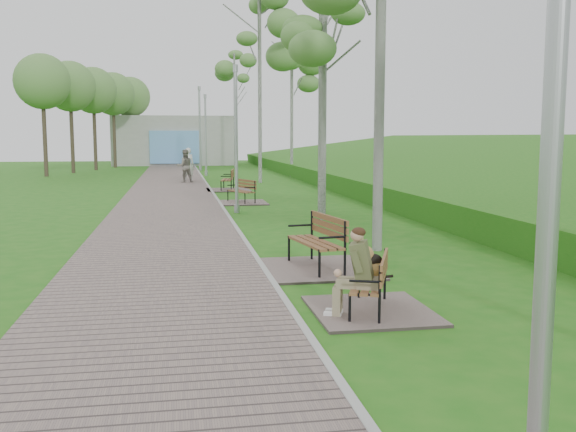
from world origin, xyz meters
name	(u,v)px	position (x,y,z in m)	size (l,w,h in m)	color
walkway	(170,197)	(-1.75, 21.50, 0.02)	(3.50, 67.00, 0.04)	#6D5C58
kerb	(215,196)	(0.00, 21.50, 0.03)	(0.10, 67.00, 0.05)	#999993
embankment	(518,195)	(12.00, 20.00, 0.00)	(14.00, 70.00, 1.60)	#3C741E
building_north	(175,141)	(-1.50, 50.97, 1.99)	(10.00, 5.20, 4.00)	#9E9E99
bench_main	(366,285)	(0.97, 4.39, 0.38)	(1.57, 1.75, 1.37)	#6D5C58
bench_second	(316,257)	(0.90, 7.25, 0.22)	(1.95, 2.16, 1.20)	#6D5C58
bench_third	(241,198)	(0.77, 18.82, 0.19)	(1.68, 1.87, 1.03)	#6D5C58
bench_far	(227,186)	(0.72, 24.34, 0.21)	(1.85, 2.06, 1.14)	#6D5C58
lamp_post_near	(549,195)	(0.26, -0.84, 2.06)	(0.17, 0.17, 4.41)	#A1A3A9
lamp_post_second	(236,145)	(0.34, 15.98, 2.09)	(0.17, 0.17, 4.48)	#A1A3A9
lamp_post_third	(206,138)	(0.31, 35.27, 2.26)	(0.19, 0.19, 4.83)	#A1A3A9
lamp_post_far	(200,132)	(0.19, 41.12, 2.68)	(0.22, 0.22, 5.73)	#A1A3A9
pedestrian_near	(188,164)	(-0.85, 30.81, 0.87)	(0.64, 0.42, 1.75)	silver
pedestrian_far	(185,166)	(-1.04, 29.27, 0.85)	(0.82, 0.64, 1.69)	gray
birch_mid_a	(324,13)	(2.59, 13.98, 5.68)	(2.27, 2.27, 7.23)	silver
birch_far_b	(259,27)	(2.73, 28.67, 7.71)	(2.67, 2.67, 9.82)	silver
birch_far_c	(292,62)	(5.12, 32.92, 6.53)	(2.56, 2.56, 8.31)	silver
birch_distant_a	(234,75)	(2.94, 44.81, 6.90)	(2.23, 2.23, 8.79)	silver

